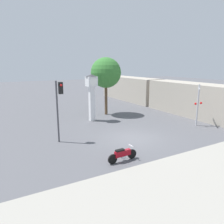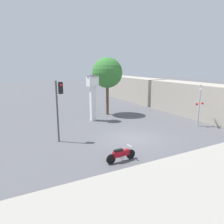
{
  "view_description": "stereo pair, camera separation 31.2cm",
  "coord_description": "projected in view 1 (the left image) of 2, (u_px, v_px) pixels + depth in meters",
  "views": [
    {
      "loc": [
        -8.85,
        -12.51,
        5.37
      ],
      "look_at": [
        -1.08,
        1.22,
        1.86
      ],
      "focal_mm": 35.0,
      "sensor_mm": 36.0,
      "label": 1
    },
    {
      "loc": [
        -8.58,
        -12.66,
        5.37
      ],
      "look_at": [
        -1.08,
        1.22,
        1.86
      ],
      "focal_mm": 35.0,
      "sensor_mm": 36.0,
      "label": 2
    }
  ],
  "objects": [
    {
      "name": "railroad_crossing_signal",
      "position": [
        198.0,
        103.0,
        18.92
      ],
      "size": [
        0.9,
        0.82,
        3.64
      ],
      "color": "#B7B7BC",
      "rests_on": "ground_plane"
    },
    {
      "name": "traffic_light",
      "position": [
        59.0,
        100.0,
        14.76
      ],
      "size": [
        0.5,
        0.35,
        4.26
      ],
      "color": "#47474C",
      "rests_on": "ground_plane"
    },
    {
      "name": "clock_tower",
      "position": [
        92.0,
        90.0,
        20.46
      ],
      "size": [
        1.09,
        1.09,
        4.41
      ],
      "color": "white",
      "rests_on": "ground_plane"
    },
    {
      "name": "street_tree",
      "position": [
        106.0,
        73.0,
        22.68
      ],
      "size": [
        3.16,
        3.16,
        6.03
      ],
      "color": "brown",
      "rests_on": "ground_plane"
    },
    {
      "name": "motorcycle",
      "position": [
        123.0,
        155.0,
        12.2
      ],
      "size": [
        1.88,
        0.41,
        0.83
      ],
      "rotation": [
        0.0,
        0.0,
        0.04
      ],
      "color": "black",
      "rests_on": "ground_plane"
    },
    {
      "name": "freight_train",
      "position": [
        156.0,
        93.0,
        27.84
      ],
      "size": [
        2.8,
        23.88,
        3.4
      ],
      "color": "#ADA393",
      "rests_on": "ground_plane"
    },
    {
      "name": "sidewalk_strip",
      "position": [
        217.0,
        180.0,
        10.19
      ],
      "size": [
        36.0,
        6.0,
        0.1
      ],
      "color": "#9E998E",
      "rests_on": "ground_plane"
    },
    {
      "name": "ground_plane",
      "position": [
        133.0,
        138.0,
        16.04
      ],
      "size": [
        120.0,
        120.0,
        0.0
      ],
      "primitive_type": "plane",
      "color": "#56565B"
    }
  ]
}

